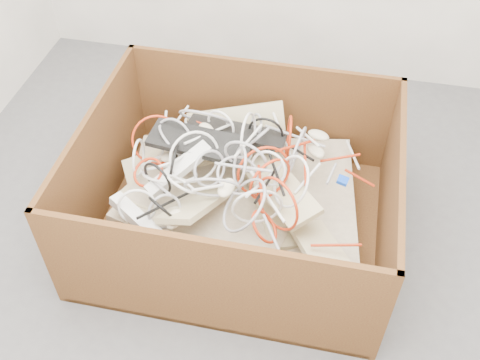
% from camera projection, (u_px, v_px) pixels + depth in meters
% --- Properties ---
extents(ground, '(3.00, 3.00, 0.00)m').
position_uv_depth(ground, '(228.00, 250.00, 2.59)').
color(ground, '#4B4A4D').
rests_on(ground, ground).
extents(cardboard_box, '(1.31, 1.09, 0.59)m').
position_uv_depth(cardboard_box, '(235.00, 207.00, 2.58)').
color(cardboard_box, '#381A0E').
rests_on(cardboard_box, ground).
extents(keyboard_pile, '(1.18, 0.94, 0.31)m').
position_uv_depth(keyboard_pile, '(231.00, 183.00, 2.50)').
color(keyboard_pile, tan).
rests_on(keyboard_pile, cardboard_box).
extents(mice_scatter, '(0.74, 0.89, 0.20)m').
position_uv_depth(mice_scatter, '(232.00, 180.00, 2.41)').
color(mice_scatter, beige).
rests_on(mice_scatter, keyboard_pile).
extents(power_strip_left, '(0.24, 0.29, 0.13)m').
position_uv_depth(power_strip_left, '(179.00, 169.00, 2.41)').
color(power_strip_left, silver).
rests_on(power_strip_left, keyboard_pile).
extents(power_strip_right, '(0.28, 0.19, 0.10)m').
position_uv_depth(power_strip_right, '(138.00, 219.00, 2.28)').
color(power_strip_right, silver).
rests_on(power_strip_right, keyboard_pile).
extents(vga_plug, '(0.05, 0.05, 0.03)m').
position_uv_depth(vga_plug, '(343.00, 180.00, 2.38)').
color(vga_plug, '#0D3DC6').
rests_on(vga_plug, keyboard_pile).
extents(cable_tangle, '(1.14, 0.91, 0.40)m').
position_uv_depth(cable_tangle, '(223.00, 164.00, 2.40)').
color(cable_tangle, gray).
rests_on(cable_tangle, keyboard_pile).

